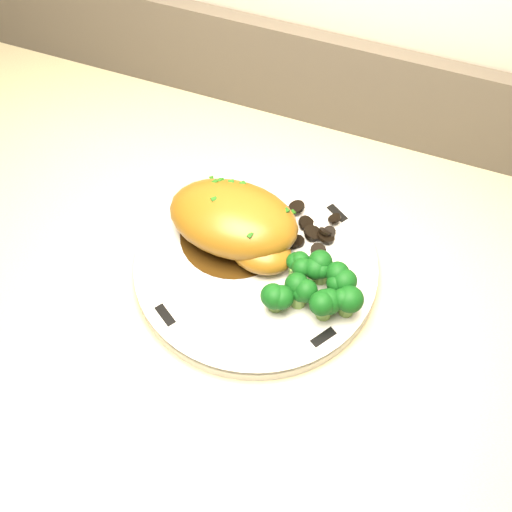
% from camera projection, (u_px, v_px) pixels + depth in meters
% --- Properties ---
extents(plate, '(0.27, 0.27, 0.02)m').
position_uv_depth(plate, '(256.00, 266.00, 0.66)').
color(plate, silver).
rests_on(plate, counter).
extents(rim_accent_0, '(0.03, 0.02, 0.00)m').
position_uv_depth(rim_accent_0, '(337.00, 213.00, 0.68)').
color(rim_accent_0, black).
rests_on(rim_accent_0, plate).
extents(rim_accent_1, '(0.02, 0.03, 0.00)m').
position_uv_depth(rim_accent_1, '(198.00, 196.00, 0.70)').
color(rim_accent_1, black).
rests_on(rim_accent_1, plate).
extents(rim_accent_2, '(0.03, 0.02, 0.00)m').
position_uv_depth(rim_accent_2, '(165.00, 315.00, 0.61)').
color(rim_accent_2, black).
rests_on(rim_accent_2, plate).
extents(rim_accent_3, '(0.02, 0.03, 0.00)m').
position_uv_depth(rim_accent_3, '(323.00, 337.00, 0.60)').
color(rim_accent_3, black).
rests_on(rim_accent_3, plate).
extents(gravy_pool, '(0.11, 0.11, 0.00)m').
position_uv_depth(gravy_pool, '(234.00, 235.00, 0.67)').
color(gravy_pool, '#2F1D08').
rests_on(gravy_pool, plate).
extents(chicken_breast, '(0.14, 0.09, 0.05)m').
position_uv_depth(chicken_breast, '(237.00, 223.00, 0.64)').
color(chicken_breast, brown).
rests_on(chicken_breast, plate).
extents(mushroom_pile, '(0.07, 0.06, 0.02)m').
position_uv_depth(mushroom_pile, '(292.00, 230.00, 0.67)').
color(mushroom_pile, black).
rests_on(mushroom_pile, plate).
extents(broccoli_florets, '(0.09, 0.07, 0.03)m').
position_uv_depth(broccoli_florets, '(315.00, 288.00, 0.61)').
color(broccoli_florets, olive).
rests_on(broccoli_florets, plate).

